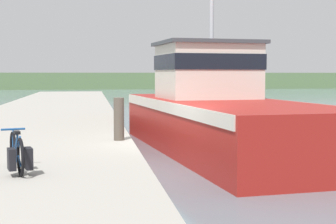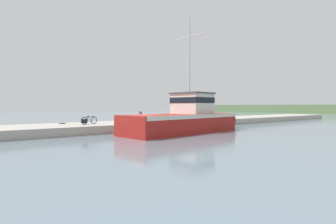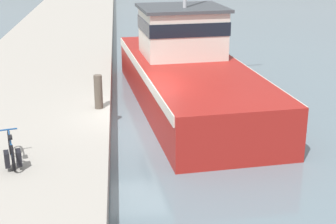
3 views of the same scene
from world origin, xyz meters
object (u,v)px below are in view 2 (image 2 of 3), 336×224
(bicycle_touring, at_px, (88,121))
(mooring_post, at_px, (141,117))
(fishing_boat_main, at_px, (186,118))
(water_bottle_on_curb, at_px, (91,122))

(bicycle_touring, relative_size, mooring_post, 1.47)
(fishing_boat_main, bearing_deg, bicycle_touring, -133.97)
(fishing_boat_main, relative_size, water_bottle_on_curb, 53.73)
(fishing_boat_main, relative_size, mooring_post, 12.14)
(mooring_post, xyz_separation_m, water_bottle_on_curb, (-3.25, -3.47, -0.44))
(fishing_boat_main, xyz_separation_m, mooring_post, (-3.31, -2.69, 0.03))
(mooring_post, distance_m, water_bottle_on_curb, 4.77)
(fishing_boat_main, height_order, bicycle_touring, fishing_boat_main)
(water_bottle_on_curb, bearing_deg, mooring_post, 46.85)
(water_bottle_on_curb, bearing_deg, bicycle_touring, -33.50)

